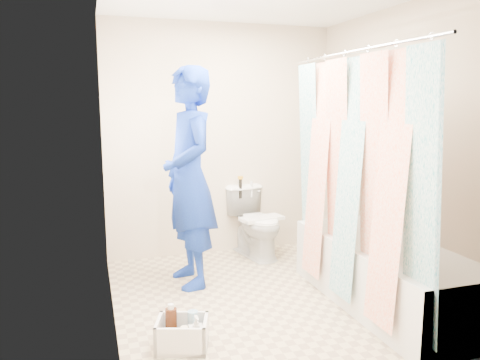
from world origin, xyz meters
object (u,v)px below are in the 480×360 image
object	(u,v)px
toilet	(256,222)
plumber	(189,178)
bathtub	(384,272)
cleaning_caddy	(184,335)

from	to	relation	value
toilet	plumber	distance (m)	1.14
bathtub	plumber	distance (m)	1.78
plumber	cleaning_caddy	world-z (taller)	plumber
toilet	plumber	size ratio (longest dim) A/B	0.38
bathtub	toilet	xyz separation A→B (m)	(-0.55, 1.46, 0.09)
bathtub	cleaning_caddy	xyz separation A→B (m)	(-1.64, -0.18, -0.18)
toilet	cleaning_caddy	bearing A→B (deg)	-134.90
toilet	bathtub	bearing A→B (deg)	-80.74
bathtub	cleaning_caddy	world-z (taller)	bathtub
bathtub	plumber	bearing A→B (deg)	145.71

